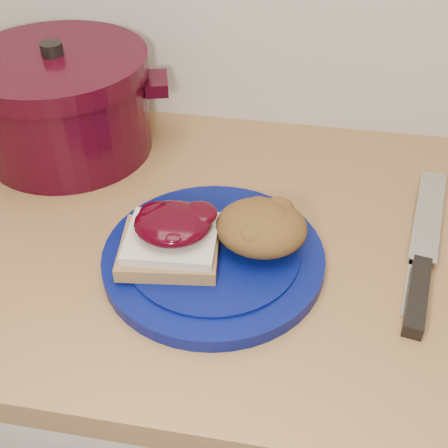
% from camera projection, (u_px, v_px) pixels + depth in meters
% --- Properties ---
extents(base_cabinet, '(4.00, 0.60, 0.86)m').
position_uv_depth(base_cabinet, '(228.00, 416.00, 1.07)').
color(base_cabinet, beige).
rests_on(base_cabinet, floor).
extents(plate, '(0.29, 0.29, 0.02)m').
position_uv_depth(plate, '(213.00, 258.00, 0.71)').
color(plate, '#050D53').
rests_on(plate, wood_countertop).
extents(sandwich, '(0.13, 0.12, 0.06)m').
position_uv_depth(sandwich, '(171.00, 237.00, 0.68)').
color(sandwich, olive).
rests_on(sandwich, plate).
extents(stuffing_mound, '(0.12, 0.10, 0.06)m').
position_uv_depth(stuffing_mound, '(261.00, 227.00, 0.69)').
color(stuffing_mound, brown).
rests_on(stuffing_mound, plate).
extents(chef_knife, '(0.08, 0.32, 0.02)m').
position_uv_depth(chef_knife, '(421.00, 271.00, 0.69)').
color(chef_knife, black).
rests_on(chef_knife, wood_countertop).
extents(butter_knife, '(0.04, 0.15, 0.00)m').
position_uv_depth(butter_knife, '(412.00, 272.00, 0.70)').
color(butter_knife, silver).
rests_on(butter_knife, wood_countertop).
extents(dutch_oven, '(0.34, 0.34, 0.18)m').
position_uv_depth(dutch_oven, '(63.00, 103.00, 0.87)').
color(dutch_oven, '#340511').
rests_on(dutch_oven, wood_countertop).
extents(pepper_grinder, '(0.07, 0.07, 0.13)m').
position_uv_depth(pepper_grinder, '(70.00, 92.00, 0.92)').
color(pepper_grinder, black).
rests_on(pepper_grinder, wood_countertop).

